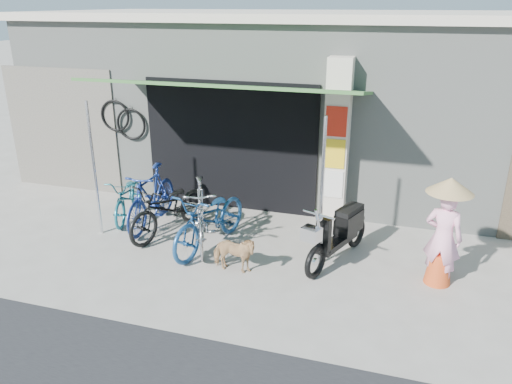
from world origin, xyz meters
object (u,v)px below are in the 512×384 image
(moped, at_px, (339,233))
(nun, at_px, (444,232))
(bike_teal, at_px, (128,197))
(bike_blue, at_px, (151,197))
(bike_silver, at_px, (201,214))
(street_dog, at_px, (234,254))
(bike_black, at_px, (169,208))
(bike_navy, at_px, (211,219))

(moped, xyz_separation_m, nun, (1.49, -0.26, 0.35))
(bike_teal, height_order, bike_blue, bike_blue)
(bike_blue, relative_size, bike_silver, 1.00)
(bike_silver, relative_size, moped, 1.04)
(bike_teal, relative_size, bike_blue, 0.87)
(bike_blue, xyz_separation_m, street_dog, (1.99, -1.17, -0.25))
(bike_blue, distance_m, moped, 3.46)
(bike_teal, distance_m, bike_black, 1.14)
(bike_teal, height_order, bike_black, bike_black)
(bike_silver, xyz_separation_m, moped, (2.29, 0.11, -0.08))
(bike_silver, distance_m, bike_navy, 0.21)
(bike_blue, bearing_deg, nun, -8.19)
(bike_silver, bearing_deg, bike_navy, -39.33)
(bike_teal, height_order, street_dog, bike_teal)
(bike_navy, bearing_deg, bike_silver, 176.41)
(street_dog, bearing_deg, nun, -78.21)
(bike_teal, xyz_separation_m, street_dog, (2.58, -1.36, -0.11))
(moped, relative_size, nun, 1.07)
(bike_navy, bearing_deg, bike_black, 174.86)
(bike_navy, distance_m, nun, 3.59)
(bike_black, bearing_deg, bike_teal, 175.28)
(bike_blue, relative_size, bike_navy, 0.93)
(bike_silver, distance_m, moped, 2.29)
(nun, bearing_deg, bike_blue, 8.40)
(bike_navy, relative_size, nun, 1.20)
(bike_black, height_order, nun, nun)
(bike_silver, height_order, moped, bike_silver)
(bike_black, relative_size, nun, 1.14)
(bike_blue, bearing_deg, moped, -6.92)
(bike_silver, bearing_deg, bike_black, 138.67)
(bike_black, relative_size, bike_silver, 1.02)
(bike_teal, bearing_deg, moped, -22.10)
(bike_black, bearing_deg, nun, 11.78)
(bike_teal, height_order, moped, moped)
(bike_navy, distance_m, moped, 2.09)
(bike_teal, relative_size, street_dog, 2.21)
(bike_blue, relative_size, street_dog, 2.55)
(bike_black, height_order, street_dog, bike_black)
(bike_teal, relative_size, moped, 0.91)
(bike_silver, xyz_separation_m, bike_navy, (0.20, -0.06, -0.03))
(bike_black, bearing_deg, moped, 14.34)
(bike_navy, xyz_separation_m, nun, (3.58, -0.09, 0.30))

